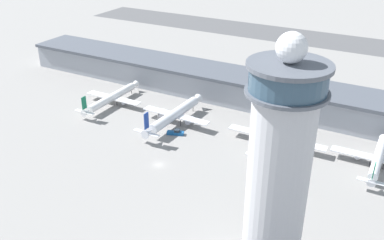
{
  "coord_description": "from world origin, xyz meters",
  "views": [
    {
      "loc": [
        77.44,
        -114.23,
        87.64
      ],
      "look_at": [
        4.83,
        17.13,
        12.68
      ],
      "focal_mm": 40.0,
      "sensor_mm": 36.0,
      "label": 1
    }
  ],
  "objects_px": {
    "airplane_gate_bravo": "(174,115)",
    "airplane_gate_charlie": "(276,137)",
    "service_truck_fuel": "(176,133)",
    "control_tower": "(278,173)",
    "airplane_gate_delta": "(378,159)",
    "airplane_gate_alpha": "(112,98)",
    "service_truck_catering": "(161,113)"
  },
  "relations": [
    {
      "from": "airplane_gate_bravo",
      "to": "airplane_gate_alpha",
      "type": "bearing_deg",
      "value": 174.51
    },
    {
      "from": "airplane_gate_charlie",
      "to": "airplane_gate_delta",
      "type": "bearing_deg",
      "value": 4.38
    },
    {
      "from": "airplane_gate_bravo",
      "to": "service_truck_fuel",
      "type": "distance_m",
      "value": 10.31
    },
    {
      "from": "control_tower",
      "to": "airplane_gate_bravo",
      "type": "bearing_deg",
      "value": 137.21
    },
    {
      "from": "airplane_gate_alpha",
      "to": "airplane_gate_charlie",
      "type": "distance_m",
      "value": 83.96
    },
    {
      "from": "control_tower",
      "to": "service_truck_fuel",
      "type": "relative_size",
      "value": 8.54
    },
    {
      "from": "service_truck_catering",
      "to": "airplane_gate_bravo",
      "type": "bearing_deg",
      "value": -25.07
    },
    {
      "from": "control_tower",
      "to": "airplane_gate_alpha",
      "type": "xyz_separation_m",
      "value": [
        -104.31,
        65.06,
        -27.19
      ]
    },
    {
      "from": "airplane_gate_charlie",
      "to": "airplane_gate_bravo",
      "type": "bearing_deg",
      "value": -176.14
    },
    {
      "from": "airplane_gate_alpha",
      "to": "service_truck_catering",
      "type": "distance_m",
      "value": 27.82
    },
    {
      "from": "airplane_gate_alpha",
      "to": "airplane_gate_delta",
      "type": "bearing_deg",
      "value": 1.13
    },
    {
      "from": "control_tower",
      "to": "airplane_gate_charlie",
      "type": "relative_size",
      "value": 1.59
    },
    {
      "from": "airplane_gate_delta",
      "to": "service_truck_catering",
      "type": "height_order",
      "value": "airplane_gate_delta"
    },
    {
      "from": "airplane_gate_alpha",
      "to": "airplane_gate_delta",
      "type": "xyz_separation_m",
      "value": [
        122.56,
        2.41,
        0.12
      ]
    },
    {
      "from": "service_truck_catering",
      "to": "service_truck_fuel",
      "type": "distance_m",
      "value": 20.17
    },
    {
      "from": "control_tower",
      "to": "airplane_gate_delta",
      "type": "height_order",
      "value": "control_tower"
    },
    {
      "from": "airplane_gate_delta",
      "to": "service_truck_catering",
      "type": "xyz_separation_m",
      "value": [
        -94.9,
        -1.23,
        -2.86
      ]
    },
    {
      "from": "airplane_gate_charlie",
      "to": "service_truck_catering",
      "type": "bearing_deg",
      "value": 178.24
    },
    {
      "from": "service_truck_fuel",
      "to": "control_tower",
      "type": "bearing_deg",
      "value": -41.24
    },
    {
      "from": "airplane_gate_alpha",
      "to": "service_truck_fuel",
      "type": "height_order",
      "value": "airplane_gate_alpha"
    },
    {
      "from": "control_tower",
      "to": "airplane_gate_delta",
      "type": "distance_m",
      "value": 74.95
    },
    {
      "from": "airplane_gate_bravo",
      "to": "service_truck_fuel",
      "type": "relative_size",
      "value": 5.71
    },
    {
      "from": "airplane_gate_alpha",
      "to": "service_truck_fuel",
      "type": "xyz_separation_m",
      "value": [
        43.29,
        -11.57,
        -2.91
      ]
    },
    {
      "from": "airplane_gate_alpha",
      "to": "service_truck_fuel",
      "type": "distance_m",
      "value": 44.91
    },
    {
      "from": "airplane_gate_delta",
      "to": "control_tower",
      "type": "bearing_deg",
      "value": -105.13
    },
    {
      "from": "airplane_gate_bravo",
      "to": "airplane_gate_charlie",
      "type": "relative_size",
      "value": 1.06
    },
    {
      "from": "airplane_gate_delta",
      "to": "service_truck_catering",
      "type": "distance_m",
      "value": 94.95
    },
    {
      "from": "airplane_gate_charlie",
      "to": "airplane_gate_delta",
      "type": "distance_m",
      "value": 38.72
    },
    {
      "from": "service_truck_catering",
      "to": "airplane_gate_alpha",
      "type": "bearing_deg",
      "value": -177.56
    },
    {
      "from": "airplane_gate_charlie",
      "to": "service_truck_fuel",
      "type": "xyz_separation_m",
      "value": [
        -40.67,
        -11.02,
        -3.37
      ]
    },
    {
      "from": "control_tower",
      "to": "service_truck_fuel",
      "type": "distance_m",
      "value": 86.55
    },
    {
      "from": "control_tower",
      "to": "airplane_gate_alpha",
      "type": "bearing_deg",
      "value": 148.05
    }
  ]
}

